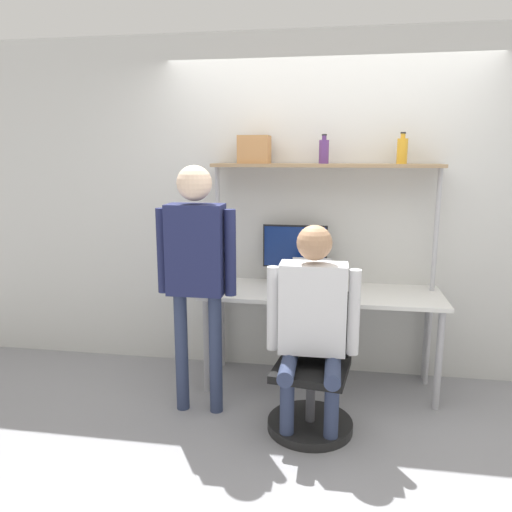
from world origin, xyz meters
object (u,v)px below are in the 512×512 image
at_px(person_seated, 312,314).
at_px(bottle_purple, 324,151).
at_px(person_standing, 196,259).
at_px(office_chair, 312,388).
at_px(cell_phone, 343,294).
at_px(monitor, 295,251).
at_px(laptop, 311,284).
at_px(bottle_amber, 402,150).
at_px(storage_box, 254,150).

xyz_separation_m(person_seated, bottle_purple, (0.02, 0.81, 1.01)).
bearing_deg(person_standing, office_chair, -6.46).
bearing_deg(cell_phone, bottle_purple, 129.02).
distance_m(person_seated, bottle_purple, 1.29).
bearing_deg(monitor, laptop, -57.51).
height_order(person_standing, bottle_amber, bottle_amber).
xyz_separation_m(monitor, bottle_purple, (0.21, -0.02, 0.77)).
bearing_deg(person_standing, bottle_amber, 26.23).
bearing_deg(person_standing, person_seated, -9.66).
relative_size(office_chair, bottle_purple, 4.15).
distance_m(monitor, person_seated, 0.88).
xyz_separation_m(bottle_purple, storage_box, (-0.52, -0.00, 0.01)).
xyz_separation_m(laptop, storage_box, (-0.46, 0.21, 0.98)).
relative_size(laptop, bottle_amber, 1.29).
relative_size(laptop, person_standing, 0.17).
bearing_deg(office_chair, storage_box, 123.69).
relative_size(laptop, person_seated, 0.22).
distance_m(monitor, bottle_purple, 0.80).
bearing_deg(laptop, person_standing, -147.79).
bearing_deg(person_seated, laptop, 94.14).
bearing_deg(person_seated, office_chair, 82.67).
bearing_deg(bottle_amber, person_seated, -125.82).
height_order(laptop, person_seated, person_seated).
bearing_deg(bottle_amber, office_chair, -127.09).
height_order(person_seated, storage_box, storage_box).
bearing_deg(person_seated, storage_box, 121.93).
height_order(person_seated, bottle_amber, bottle_amber).
relative_size(cell_phone, person_seated, 0.11).
bearing_deg(bottle_amber, monitor, 178.78).
relative_size(monitor, person_standing, 0.29).
relative_size(monitor, office_chair, 0.56).
height_order(laptop, cell_phone, laptop).
bearing_deg(person_standing, storage_box, 67.32).
height_order(laptop, person_standing, person_standing).
height_order(person_standing, storage_box, storage_box).
xyz_separation_m(monitor, person_standing, (-0.60, -0.69, 0.07)).
xyz_separation_m(cell_phone, office_chair, (-0.19, -0.55, -0.50)).
xyz_separation_m(laptop, person_seated, (0.04, -0.60, -0.04)).
distance_m(monitor, person_standing, 0.92).
bearing_deg(storage_box, bottle_amber, 0.00).
bearing_deg(person_standing, monitor, 49.05).
distance_m(monitor, office_chair, 1.11).
bearing_deg(cell_phone, bottle_amber, 28.57).
relative_size(monitor, bottle_amber, 2.22).
xyz_separation_m(monitor, cell_phone, (0.38, -0.23, -0.26)).
bearing_deg(monitor, office_chair, -76.21).
distance_m(bottle_purple, storage_box, 0.52).
distance_m(office_chair, storage_box, 1.80).
xyz_separation_m(laptop, person_standing, (-0.74, -0.47, 0.26)).
height_order(office_chair, bottle_amber, bottle_amber).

